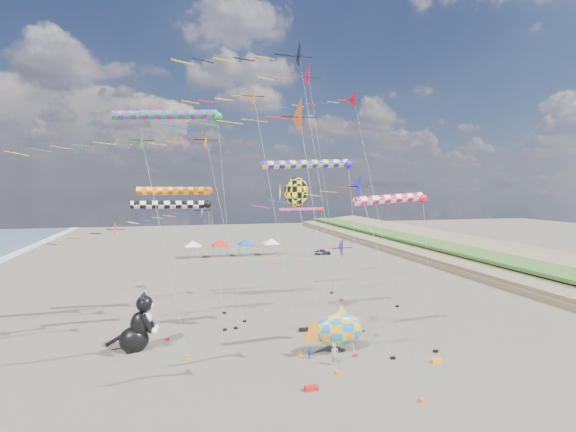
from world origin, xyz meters
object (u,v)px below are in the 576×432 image
(parked_car, at_px, (323,252))
(person_adult, at_px, (334,355))
(cat_inflatable, at_px, (137,321))
(fish_inflatable, at_px, (339,330))
(child_blue, at_px, (309,352))
(child_green, at_px, (339,341))

(parked_car, bearing_deg, person_adult, 170.04)
(person_adult, relative_size, parked_car, 0.51)
(cat_inflatable, bearing_deg, fish_inflatable, -9.51)
(parked_car, bearing_deg, fish_inflatable, 170.52)
(cat_inflatable, relative_size, child_blue, 5.00)
(child_green, height_order, child_blue, child_green)
(child_green, height_order, parked_car, parked_car)
(child_green, bearing_deg, fish_inflatable, -116.28)
(fish_inflatable, height_order, person_adult, fish_inflatable)
(cat_inflatable, xyz_separation_m, fish_inflatable, (15.96, -4.82, -0.50))
(person_adult, relative_size, child_blue, 1.68)
(child_blue, distance_m, parked_car, 53.12)
(cat_inflatable, distance_m, parked_car, 54.66)
(cat_inflatable, distance_m, person_adult, 16.45)
(cat_inflatable, xyz_separation_m, child_green, (16.51, -3.46, -1.91))
(child_blue, height_order, parked_car, parked_car)
(person_adult, xyz_separation_m, child_blue, (-1.47, 1.74, -0.34))
(person_adult, bearing_deg, child_green, 63.81)
(fish_inflatable, bearing_deg, person_adult, -117.95)
(cat_inflatable, height_order, child_green, cat_inflatable)
(person_adult, distance_m, child_green, 3.93)
(fish_inflatable, relative_size, person_adult, 3.35)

